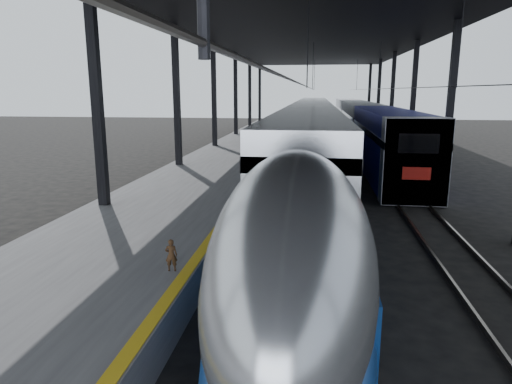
# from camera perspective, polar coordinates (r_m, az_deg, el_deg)

# --- Properties ---
(ground) EXTENTS (160.00, 160.00, 0.00)m
(ground) POSITION_cam_1_polar(r_m,az_deg,el_deg) (12.86, -3.87, -12.10)
(ground) COLOR black
(ground) RESTS_ON ground
(platform) EXTENTS (6.00, 80.00, 1.00)m
(platform) POSITION_cam_1_polar(r_m,az_deg,el_deg) (32.36, -3.07, 3.89)
(platform) COLOR #4C4C4F
(platform) RESTS_ON ground
(yellow_strip) EXTENTS (0.30, 80.00, 0.01)m
(yellow_strip) POSITION_cam_1_polar(r_m,az_deg,el_deg) (31.90, 1.89, 4.69)
(yellow_strip) COLOR gold
(yellow_strip) RESTS_ON platform
(rails) EXTENTS (6.52, 80.00, 0.16)m
(rails) POSITION_cam_1_polar(r_m,az_deg,el_deg) (31.97, 11.21, 2.80)
(rails) COLOR slate
(rails) RESTS_ON ground
(canopy) EXTENTS (18.00, 75.00, 9.47)m
(canopy) POSITION_cam_1_polar(r_m,az_deg,el_deg) (31.68, 6.97, 19.26)
(canopy) COLOR black
(canopy) RESTS_ON ground
(tgv_train) EXTENTS (3.08, 65.20, 4.42)m
(tgv_train) POSITION_cam_1_polar(r_m,az_deg,el_deg) (35.75, 6.90, 7.17)
(tgv_train) COLOR #BBBEC2
(tgv_train) RESTS_ON ground
(second_train) EXTENTS (3.02, 56.05, 4.16)m
(second_train) POSITION_cam_1_polar(r_m,az_deg,el_deg) (49.06, 13.01, 8.42)
(second_train) COLOR navy
(second_train) RESTS_ON ground
(child) EXTENTS (0.33, 0.25, 0.82)m
(child) POSITION_cam_1_polar(r_m,az_deg,el_deg) (11.50, -10.55, -7.75)
(child) COLOR #452B17
(child) RESTS_ON platform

